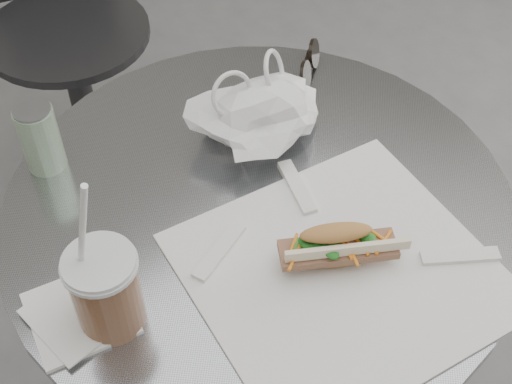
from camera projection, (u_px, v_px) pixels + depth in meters
cafe_table at (258, 304)px, 1.25m from camera, size 0.76×0.76×0.74m
chair_far at (73, 67)px, 1.89m from camera, size 0.42×0.45×0.78m
sandwich_paper at (341, 272)px, 0.96m from camera, size 0.44×0.43×0.00m
banh_mi at (337, 246)px, 0.95m from camera, size 0.20×0.17×0.07m
iced_coffee at (106, 290)px, 0.87m from camera, size 0.09×0.09×0.27m
sunglasses at (308, 66)px, 1.23m from camera, size 0.11×0.08×0.05m
plastic_bag at (261, 115)px, 1.10m from camera, size 0.24×0.21×0.10m
napkin_stack at (80, 313)px, 0.92m from camera, size 0.15×0.15×0.01m
drink_can at (40, 138)px, 1.06m from camera, size 0.06×0.06×0.11m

